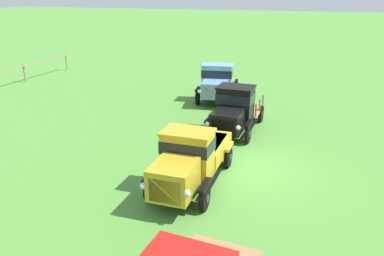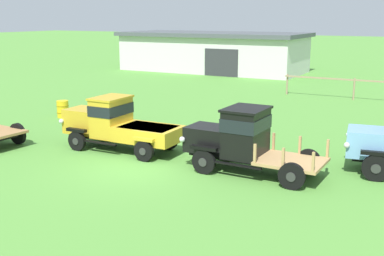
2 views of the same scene
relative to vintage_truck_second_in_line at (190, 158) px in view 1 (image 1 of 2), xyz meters
The scene contains 5 objects.
ground_plane 2.93m from the vintage_truck_second_in_line, 37.55° to the right, with size 240.00×240.00×0.00m, color #518E38.
paddock_fence 18.63m from the vintage_truck_second_in_line, 62.98° to the left, with size 13.84×0.30×1.39m.
vintage_truck_second_in_line is the anchor object (origin of this frame).
vintage_truck_midrow_center 5.40m from the vintage_truck_second_in_line, ahead, with size 4.90×2.05×2.24m.
vintage_truck_far_side 10.68m from the vintage_truck_second_in_line, 11.09° to the left, with size 5.55×2.85×2.24m.
Camera 1 is at (-12.99, -2.23, 6.35)m, focal length 35.00 mm.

